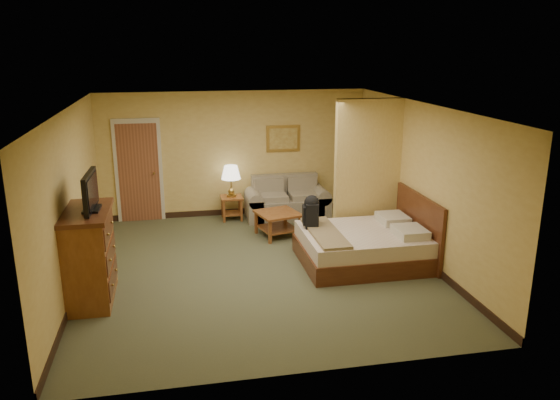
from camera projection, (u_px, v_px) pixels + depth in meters
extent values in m
plane|color=#4C5033|center=(258.00, 268.00, 8.85)|extent=(6.00, 6.00, 0.00)
plane|color=white|center=(256.00, 107.00, 8.14)|extent=(6.00, 6.00, 0.00)
cube|color=#D7B55B|center=(235.00, 154.00, 11.32)|extent=(5.50, 0.02, 2.60)
cube|color=#D7B55B|center=(71.00, 200.00, 7.98)|extent=(0.02, 6.00, 2.60)
cube|color=#D7B55B|center=(421.00, 183.00, 9.01)|extent=(0.02, 6.00, 2.60)
cube|color=#D7B55B|center=(367.00, 172.00, 9.77)|extent=(1.20, 0.15, 2.60)
cube|color=beige|center=(139.00, 170.00, 11.00)|extent=(0.94, 0.06, 2.10)
cube|color=brown|center=(139.00, 173.00, 11.00)|extent=(0.80, 0.04, 2.00)
cylinder|color=#A8873E|center=(154.00, 173.00, 11.00)|extent=(0.04, 0.12, 0.04)
cube|color=black|center=(236.00, 211.00, 11.66)|extent=(5.50, 0.02, 0.12)
cube|color=gray|center=(287.00, 208.00, 11.37)|extent=(1.41, 0.76, 0.42)
cube|color=gray|center=(284.00, 184.00, 11.56)|extent=(1.41, 0.18, 0.44)
cube|color=gray|center=(254.00, 209.00, 11.23)|extent=(0.30, 0.76, 0.47)
cube|color=gray|center=(320.00, 205.00, 11.49)|extent=(0.30, 0.76, 0.47)
cube|color=brown|center=(232.00, 197.00, 11.20)|extent=(0.44, 0.44, 0.04)
cube|color=brown|center=(232.00, 213.00, 11.29)|extent=(0.37, 0.37, 0.03)
cube|color=brown|center=(224.00, 212.00, 11.07)|extent=(0.04, 0.04, 0.45)
cube|color=brown|center=(241.00, 211.00, 11.13)|extent=(0.04, 0.04, 0.45)
cube|color=brown|center=(222.00, 207.00, 11.40)|extent=(0.04, 0.04, 0.45)
cube|color=brown|center=(239.00, 206.00, 11.47)|extent=(0.04, 0.04, 0.45)
cylinder|color=#A8873E|center=(231.00, 196.00, 11.19)|extent=(0.20, 0.20, 0.04)
cylinder|color=#A8873E|center=(231.00, 184.00, 11.12)|extent=(0.03, 0.03, 0.33)
cone|color=white|center=(231.00, 172.00, 11.05)|extent=(0.39, 0.39, 0.27)
cube|color=brown|center=(278.00, 213.00, 10.22)|extent=(0.89, 0.89, 0.04)
cube|color=brown|center=(278.00, 228.00, 10.30)|extent=(0.76, 0.76, 0.03)
cube|color=brown|center=(264.00, 231.00, 9.93)|extent=(0.05, 0.05, 0.44)
cube|color=brown|center=(291.00, 219.00, 10.64)|extent=(0.05, 0.05, 0.44)
cube|color=#B78E3F|center=(283.00, 138.00, 11.42)|extent=(0.71, 0.03, 0.56)
cube|color=#A87C33|center=(283.00, 139.00, 11.40)|extent=(0.60, 0.02, 0.44)
cube|color=brown|center=(89.00, 258.00, 7.60)|extent=(0.58, 1.16, 1.26)
cube|color=#492111|center=(85.00, 213.00, 7.41)|extent=(0.65, 1.24, 0.06)
cube|color=black|center=(92.00, 209.00, 7.42)|extent=(0.22, 0.38, 0.03)
cube|color=black|center=(90.00, 191.00, 7.35)|extent=(0.09, 0.85, 0.51)
cube|color=#492111|center=(363.00, 254.00, 9.04)|extent=(2.04, 1.63, 0.31)
cube|color=beige|center=(363.00, 238.00, 8.97)|extent=(1.97, 1.57, 0.24)
cube|color=#492111|center=(418.00, 227.00, 9.11)|extent=(0.06, 1.73, 1.12)
cube|color=beige|center=(410.00, 232.00, 8.70)|extent=(0.46, 0.56, 0.14)
cube|color=beige|center=(393.00, 219.00, 9.38)|extent=(0.46, 0.56, 0.14)
cube|color=olive|center=(325.00, 233.00, 8.81)|extent=(0.46, 1.53, 0.05)
cube|color=black|center=(312.00, 215.00, 9.10)|extent=(0.25, 0.34, 0.42)
sphere|color=black|center=(312.00, 203.00, 9.04)|extent=(0.25, 0.25, 0.25)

